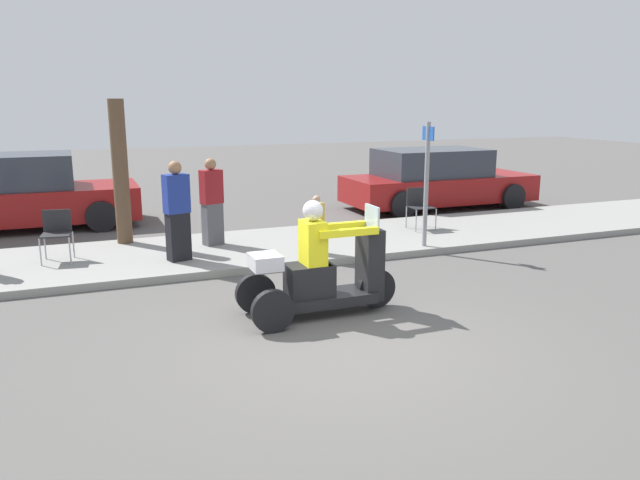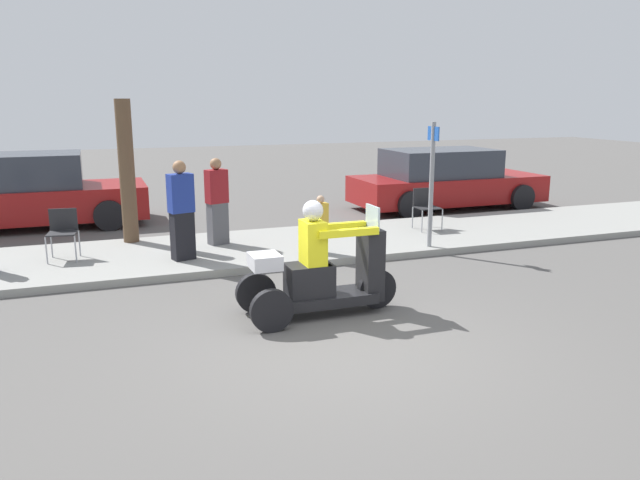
# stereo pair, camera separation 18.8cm
# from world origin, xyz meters

# --- Properties ---
(ground_plane) EXTENTS (60.00, 60.00, 0.00)m
(ground_plane) POSITION_xyz_m (0.00, 0.00, 0.00)
(ground_plane) COLOR #565451
(sidewalk_strip) EXTENTS (28.00, 2.80, 0.12)m
(sidewalk_strip) POSITION_xyz_m (0.00, 4.60, 0.06)
(sidewalk_strip) COLOR gray
(sidewalk_strip) RESTS_ON ground
(motorcycle_trike) EXTENTS (2.07, 0.84, 1.49)m
(motorcycle_trike) POSITION_xyz_m (0.13, 1.06, 0.53)
(motorcycle_trike) COLOR black
(motorcycle_trike) RESTS_ON ground
(spectator_near_curb) EXTENTS (0.42, 0.33, 1.56)m
(spectator_near_curb) POSITION_xyz_m (-0.44, 4.95, 0.87)
(spectator_near_curb) COLOR #515156
(spectator_near_curb) RESTS_ON sidewalk_strip
(spectator_by_tree) EXTENTS (0.25, 0.17, 1.00)m
(spectator_by_tree) POSITION_xyz_m (1.07, 3.65, 0.60)
(spectator_by_tree) COLOR #38476B
(spectator_by_tree) RESTS_ON sidewalk_strip
(spectator_end_of_line) EXTENTS (0.43, 0.33, 1.63)m
(spectator_end_of_line) POSITION_xyz_m (-1.19, 4.05, 0.90)
(spectator_end_of_line) COLOR black
(spectator_end_of_line) RESTS_ON sidewalk_strip
(folding_chair_curbside) EXTENTS (0.52, 0.52, 0.82)m
(folding_chair_curbside) POSITION_xyz_m (-3.03, 4.78, 0.62)
(folding_chair_curbside) COLOR #A5A8AD
(folding_chair_curbside) RESTS_ON sidewalk_strip
(folding_chair_set_back) EXTENTS (0.49, 0.49, 0.82)m
(folding_chair_set_back) POSITION_xyz_m (3.77, 4.85, 0.62)
(folding_chair_set_back) COLOR #A5A8AD
(folding_chair_set_back) RESTS_ON sidewalk_strip
(parked_car_lot_left) EXTENTS (4.78, 2.09, 1.48)m
(parked_car_lot_left) POSITION_xyz_m (5.79, 7.44, 0.70)
(parked_car_lot_left) COLOR maroon
(parked_car_lot_left) RESTS_ON ground
(parked_car_lot_center) EXTENTS (4.72, 2.06, 1.58)m
(parked_car_lot_center) POSITION_xyz_m (-3.84, 8.42, 0.74)
(parked_car_lot_center) COLOR maroon
(parked_car_lot_center) RESTS_ON ground
(tree_trunk) EXTENTS (0.28, 0.28, 2.59)m
(tree_trunk) POSITION_xyz_m (-1.91, 5.71, 1.41)
(tree_trunk) COLOR brown
(tree_trunk) RESTS_ON sidewalk_strip
(street_sign) EXTENTS (0.08, 0.36, 2.20)m
(street_sign) POSITION_xyz_m (3.07, 3.45, 1.32)
(street_sign) COLOR gray
(street_sign) RESTS_ON sidewalk_strip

